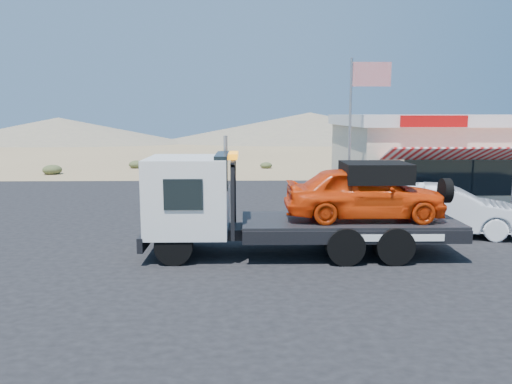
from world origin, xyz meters
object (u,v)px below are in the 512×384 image
at_px(white_sedan, 447,210).
at_px(jerky_store, 451,156).
at_px(tow_truck, 293,201).
at_px(flagpole, 356,119).

height_order(white_sedan, jerky_store, jerky_store).
xyz_separation_m(tow_truck, flagpole, (2.89, 5.32, 2.22)).
bearing_deg(tow_truck, flagpole, 61.53).
relative_size(tow_truck, flagpole, 1.43).
relative_size(tow_truck, white_sedan, 1.77).
distance_m(tow_truck, jerky_store, 12.95).
bearing_deg(flagpole, jerky_store, 38.79).
bearing_deg(tow_truck, jerky_store, 49.22).
relative_size(white_sedan, jerky_store, 0.47).
bearing_deg(jerky_store, flagpole, -141.21).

